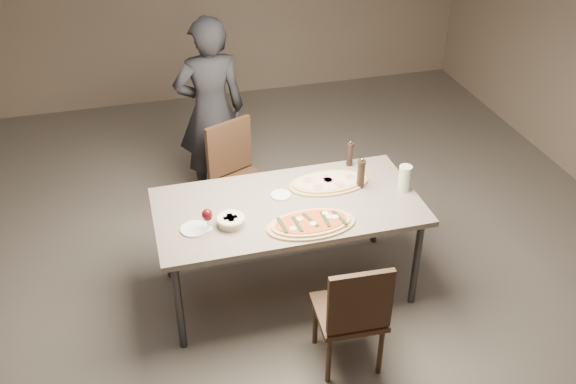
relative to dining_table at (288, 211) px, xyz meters
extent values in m
plane|color=#5B554E|center=(0.00, 0.00, -0.69)|extent=(7.00, 7.00, 0.00)
cube|color=gray|center=(0.00, 0.00, 0.04)|extent=(1.80, 0.90, 0.04)
cylinder|color=#333335|center=(-0.82, -0.37, -0.34)|extent=(0.05, 0.05, 0.71)
cylinder|color=#333335|center=(0.82, -0.37, -0.34)|extent=(0.05, 0.05, 0.71)
cylinder|color=#333335|center=(-0.82, 0.37, -0.34)|extent=(0.05, 0.05, 0.71)
cylinder|color=#333335|center=(0.82, 0.37, -0.34)|extent=(0.05, 0.05, 0.71)
ellipsoid|color=white|center=(0.24, -0.27, 0.10)|extent=(0.05, 0.05, 0.01)
ellipsoid|color=white|center=(0.21, -0.26, 0.10)|extent=(0.05, 0.05, 0.01)
ellipsoid|color=white|center=(0.19, -0.21, 0.10)|extent=(0.05, 0.05, 0.01)
ellipsoid|color=white|center=(0.02, -0.23, 0.10)|extent=(0.05, 0.05, 0.01)
ellipsoid|color=white|center=(-0.05, -0.32, 0.10)|extent=(0.05, 0.05, 0.01)
ellipsoid|color=white|center=(0.08, -0.30, 0.10)|extent=(0.05, 0.05, 0.01)
cube|color=#1F3416|center=(-0.11, -0.27, 0.09)|extent=(0.04, 0.17, 0.01)
cube|color=#1F3416|center=(-0.01, -0.28, 0.09)|extent=(0.04, 0.17, 0.01)
cube|color=#1F3416|center=(0.08, -0.26, 0.09)|extent=(0.07, 0.17, 0.01)
cube|color=#1F3416|center=(0.18, -0.28, 0.09)|extent=(0.02, 0.17, 0.01)
cube|color=#1F3416|center=(0.27, -0.28, 0.09)|extent=(0.06, 0.17, 0.01)
cylinder|color=#C87B7E|center=(0.51, 0.17, 0.09)|extent=(0.07, 0.07, 0.00)
cylinder|color=#C87B7E|center=(0.40, 0.09, 0.09)|extent=(0.07, 0.07, 0.00)
cylinder|color=#C87B7E|center=(0.20, 0.21, 0.09)|extent=(0.07, 0.07, 0.00)
cylinder|color=#C87B7E|center=(0.34, 0.17, 0.09)|extent=(0.07, 0.07, 0.00)
cylinder|color=#C87B7E|center=(0.34, 0.20, 0.09)|extent=(0.07, 0.07, 0.00)
cylinder|color=#C87B7E|center=(0.24, 0.10, 0.09)|extent=(0.07, 0.07, 0.00)
cylinder|color=#C87B7E|center=(0.34, 0.17, 0.09)|extent=(0.07, 0.07, 0.00)
cylinder|color=beige|center=(-0.42, -0.13, 0.09)|extent=(0.16, 0.16, 0.06)
torus|color=beige|center=(-0.42, -0.13, 0.11)|extent=(0.19, 0.19, 0.03)
cube|color=#B28148|center=(-0.40, -0.13, 0.10)|extent=(0.05, 0.04, 0.04)
cube|color=#B28148|center=(-0.42, -0.11, 0.10)|extent=(0.04, 0.05, 0.04)
cube|color=#B28148|center=(-0.44, -0.13, 0.10)|extent=(0.05, 0.04, 0.04)
cube|color=#B28148|center=(-0.42, -0.15, 0.10)|extent=(0.04, 0.05, 0.04)
cylinder|color=white|center=(-0.02, 0.11, 0.07)|extent=(0.14, 0.14, 0.02)
cylinder|color=gold|center=(-0.02, 0.11, 0.07)|extent=(0.10, 0.10, 0.00)
cylinder|color=black|center=(0.55, 0.08, 0.15)|extent=(0.05, 0.05, 0.19)
cylinder|color=black|center=(0.55, 0.08, 0.26)|extent=(0.06, 0.06, 0.02)
sphere|color=gold|center=(0.55, 0.08, 0.28)|extent=(0.02, 0.02, 0.02)
cylinder|color=black|center=(0.58, 0.38, 0.14)|extent=(0.05, 0.05, 0.17)
cylinder|color=black|center=(0.58, 0.38, 0.23)|extent=(0.05, 0.05, 0.02)
sphere|color=gold|center=(0.58, 0.38, 0.25)|extent=(0.02, 0.02, 0.02)
cylinder|color=silver|center=(0.83, -0.03, 0.15)|extent=(0.09, 0.09, 0.19)
cylinder|color=silver|center=(-0.57, -0.14, 0.06)|extent=(0.06, 0.06, 0.01)
cylinder|color=silver|center=(-0.57, -0.14, 0.10)|extent=(0.01, 0.01, 0.07)
ellipsoid|color=#4F0B10|center=(-0.57, -0.14, 0.17)|extent=(0.07, 0.07, 0.08)
cylinder|color=white|center=(-0.65, -0.12, 0.06)|extent=(0.18, 0.18, 0.01)
cube|color=#392518|center=(0.19, -0.74, -0.29)|extent=(0.43, 0.43, 0.04)
cylinder|color=#392518|center=(0.01, -0.90, -0.50)|extent=(0.03, 0.03, 0.38)
cylinder|color=#392518|center=(0.35, -0.92, -0.50)|extent=(0.03, 0.03, 0.38)
cylinder|color=#392518|center=(0.03, -0.57, -0.50)|extent=(0.03, 0.03, 0.38)
cylinder|color=#392518|center=(0.36, -0.59, -0.50)|extent=(0.03, 0.03, 0.38)
cube|color=#392518|center=(0.18, -0.93, -0.04)|extent=(0.39, 0.06, 0.43)
cube|color=#392518|center=(-0.14, 0.81, -0.27)|extent=(0.57, 0.57, 0.04)
cylinder|color=#392518|center=(-0.05, 1.05, -0.49)|extent=(0.04, 0.04, 0.40)
cylinder|color=#392518|center=(-0.38, 0.90, -0.49)|extent=(0.04, 0.04, 0.40)
cylinder|color=#392518|center=(0.09, 0.72, -0.49)|extent=(0.04, 0.04, 0.40)
cylinder|color=#392518|center=(-0.23, 0.58, -0.49)|extent=(0.04, 0.04, 0.40)
cube|color=#392518|center=(-0.22, 0.99, -0.01)|extent=(0.39, 0.20, 0.45)
imported|color=black|center=(-0.29, 1.41, 0.12)|extent=(0.61, 0.41, 1.64)
camera|label=1|loc=(-0.94, -3.45, 2.51)|focal=40.00mm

